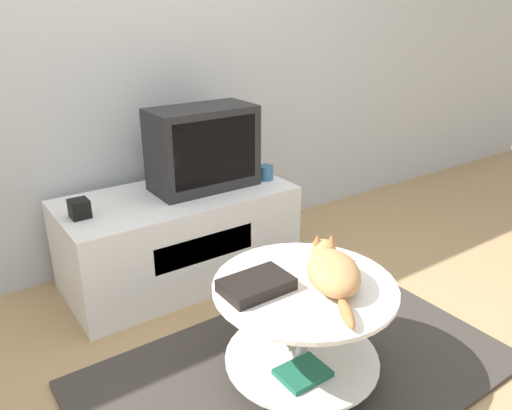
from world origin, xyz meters
TOP-DOWN VIEW (x-y plane):
  - ground_plane at (0.00, 0.00)m, footprint 12.00×12.00m
  - wall_back at (0.00, 1.39)m, footprint 8.00×0.05m
  - rug at (0.00, 0.00)m, footprint 1.73×1.04m
  - tv_stand at (-0.03, 1.00)m, footprint 1.22×0.60m
  - tv at (0.15, 1.01)m, footprint 0.56×0.29m
  - speaker at (-0.54, 0.98)m, footprint 0.09×0.09m
  - mug at (0.50, 0.92)m, footprint 0.09×0.09m
  - coffee_table at (-0.02, -0.03)m, footprint 0.70×0.70m
  - dvd_box at (-0.19, 0.03)m, footprint 0.26×0.17m
  - cat at (0.07, -0.09)m, footprint 0.33×0.47m

SIDE VIEW (x-z plane):
  - ground_plane at x=0.00m, z-range 0.00..0.00m
  - rug at x=0.00m, z-range 0.00..0.02m
  - tv_stand at x=-0.03m, z-range 0.00..0.50m
  - coffee_table at x=-0.02m, z-range 0.07..0.50m
  - dvd_box at x=-0.19m, z-range 0.45..0.50m
  - cat at x=0.07m, z-range 0.45..0.58m
  - mug at x=0.50m, z-range 0.50..0.58m
  - speaker at x=-0.54m, z-range 0.50..0.58m
  - tv at x=0.15m, z-range 0.50..0.94m
  - wall_back at x=0.00m, z-range 0.00..2.60m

